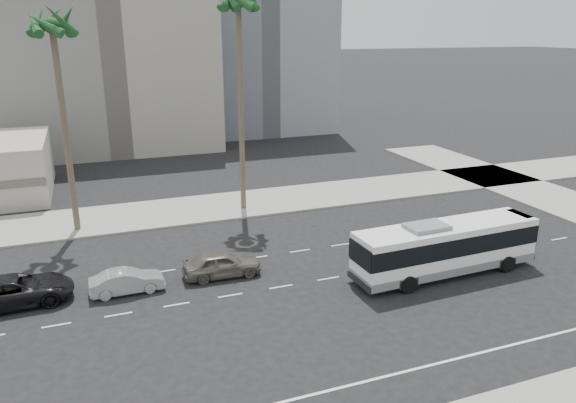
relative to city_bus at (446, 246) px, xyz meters
name	(u,v)px	position (x,y,z in m)	size (l,w,h in m)	color
ground	(373,271)	(-3.86, 1.81, -1.78)	(700.00, 700.00, 0.00)	black
sidewalk_north	(285,199)	(-3.86, 17.31, -1.70)	(120.00, 7.00, 0.15)	gray
midrise_beige_west	(110,73)	(-15.86, 46.81, 7.22)	(24.00, 18.00, 18.00)	gray
midrise_gray_center	(249,38)	(4.14, 53.81, 11.22)	(20.00, 20.00, 26.00)	slate
city_bus	(446,246)	(0.00, 0.00, 0.00)	(11.85, 3.04, 3.38)	white
car_a	(222,264)	(-12.67, 4.43, -0.98)	(4.66, 1.87, 1.59)	#645E53
car_b	(127,281)	(-18.17, 4.26, -1.10)	(4.08, 1.42, 1.34)	#979899
car_c	(15,291)	(-23.90, 4.91, -0.95)	(5.92, 2.73, 1.65)	black
palm_near	(238,6)	(-7.93, 16.11, 14.03)	(5.18, 5.18, 17.45)	brown
palm_mid	(52,30)	(-20.77, 15.69, 12.31)	(5.07, 5.07, 15.66)	brown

